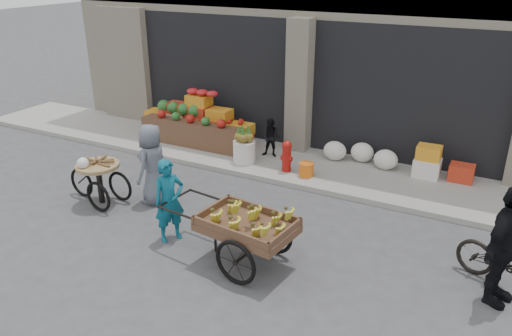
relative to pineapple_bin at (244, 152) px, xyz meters
The scene contains 14 objects.
ground 3.70m from the pineapple_bin, 78.23° to the right, with size 80.00×80.00×0.00m, color #424244.
sidewalk 0.95m from the pineapple_bin, 33.69° to the left, with size 18.00×2.20×0.12m, color gray.
building 5.41m from the pineapple_bin, 80.40° to the left, with size 14.00×6.45×7.00m.
fruit_display 1.92m from the pineapple_bin, 155.76° to the left, with size 3.10×1.12×1.24m.
pineapple_bin is the anchor object (origin of this frame).
fire_hydrant 1.11m from the pineapple_bin, ahead, with size 0.22×0.22×0.71m.
orange_bucket 1.61m from the pineapple_bin, ahead, with size 0.32×0.32×0.30m, color orange.
right_bay_goods 3.54m from the pineapple_bin, 18.10° to the left, with size 3.35×0.60×0.70m.
seated_person 0.75m from the pineapple_bin, 56.31° to the left, with size 0.45×0.35×0.93m, color black.
banana_cart 4.05m from the pineapple_bin, 61.15° to the right, with size 2.58×1.30×1.03m.
vendor_woman 3.51m from the pineapple_bin, 82.40° to the right, with size 0.54×0.35×1.48m, color #0E566C.
tricycle_cart 3.39m from the pineapple_bin, 118.63° to the right, with size 1.44×0.90×0.95m.
vendor_grey 2.57m from the pineapple_bin, 106.24° to the right, with size 0.79×0.51×1.62m, color slate.
cyclist 6.20m from the pineapple_bin, 26.02° to the right, with size 1.05×0.44×1.79m, color black.
Camera 1 is at (4.52, -5.86, 4.53)m, focal length 35.00 mm.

